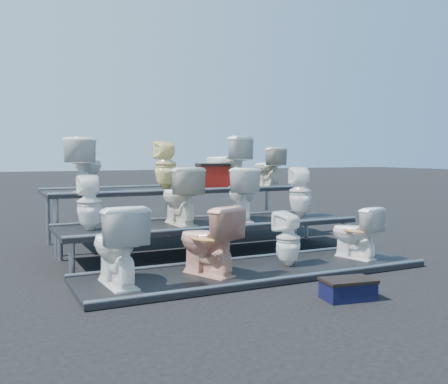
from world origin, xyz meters
name	(u,v)px	position (x,y,z in m)	size (l,w,h in m)	color
ground	(211,254)	(0.00, 0.00, 0.00)	(80.00, 80.00, 0.00)	black
tier_front	(256,272)	(0.00, -1.30, 0.03)	(4.20, 1.20, 0.06)	black
tier_mid	(210,238)	(0.00, 0.00, 0.23)	(4.20, 1.20, 0.46)	black
tier_back	(178,215)	(0.00, 1.30, 0.43)	(4.20, 1.20, 0.86)	black
toilet_0	(117,245)	(-1.65, -1.30, 0.48)	(0.47, 0.83, 0.84)	white
toilet_1	(208,240)	(-0.62, -1.30, 0.45)	(0.44, 0.77, 0.79)	#D99F88
toilet_2	(288,239)	(0.45, -1.30, 0.39)	(0.30, 0.30, 0.66)	white
toilet_3	(355,232)	(1.49, -1.30, 0.40)	(0.38, 0.67, 0.68)	white
toilet_4	(89,203)	(-1.68, 0.00, 0.81)	(0.31, 0.32, 0.70)	white
toilet_5	(180,196)	(-0.46, 0.00, 0.85)	(0.44, 0.77, 0.79)	silver
toilet_6	(242,194)	(0.50, 0.00, 0.84)	(0.43, 0.75, 0.77)	white
toilet_7	(300,192)	(1.52, 0.00, 0.84)	(0.34, 0.35, 0.77)	white
toilet_8	(86,165)	(-1.47, 1.30, 1.26)	(0.45, 0.79, 0.80)	white
toilet_9	(166,165)	(-0.21, 1.30, 1.25)	(0.35, 0.36, 0.78)	#F4E79E
toilet_10	(226,162)	(0.88, 1.30, 1.29)	(0.48, 0.84, 0.86)	white
toilet_11	(268,167)	(1.71, 1.30, 1.20)	(0.38, 0.67, 0.68)	silver
red_crate	(213,177)	(0.64, 1.33, 1.04)	(0.50, 0.40, 0.36)	maroon
step_stool	(348,291)	(0.30, -2.60, 0.09)	(0.49, 0.29, 0.18)	black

